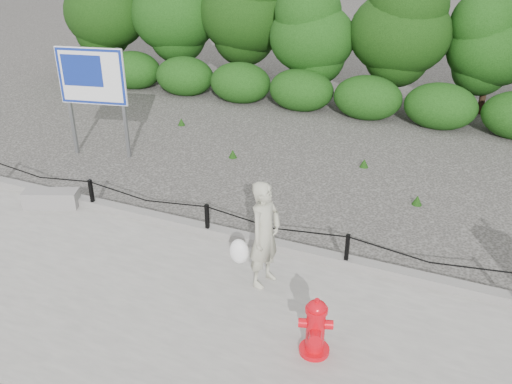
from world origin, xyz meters
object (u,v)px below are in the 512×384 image
at_px(fire_hydrant, 316,328).
at_px(advertising_sign, 92,81).
at_px(concrete_block, 51,199).
at_px(pedestrian, 263,236).

xyz_separation_m(fire_hydrant, advertising_sign, (-6.78, 4.41, 1.33)).
xyz_separation_m(fire_hydrant, concrete_block, (-5.91, 1.78, -0.24)).
bearing_deg(fire_hydrant, concrete_block, 145.71).
bearing_deg(advertising_sign, concrete_block, -83.91).
relative_size(fire_hydrant, advertising_sign, 0.33).
height_order(pedestrian, concrete_block, pedestrian).
distance_m(fire_hydrant, concrete_block, 6.18).
height_order(fire_hydrant, advertising_sign, advertising_sign).
xyz_separation_m(pedestrian, concrete_block, (-4.71, 0.63, -0.66)).
bearing_deg(pedestrian, advertising_sign, 72.03).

